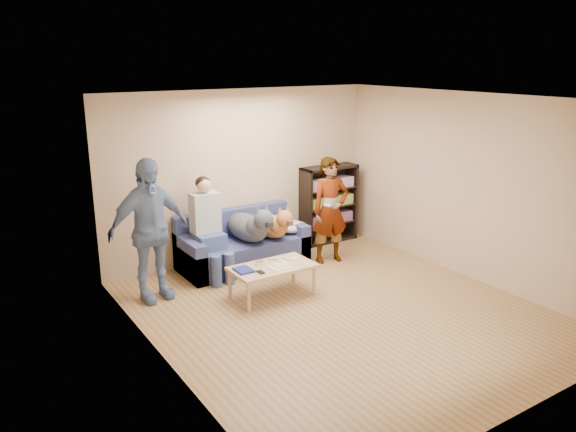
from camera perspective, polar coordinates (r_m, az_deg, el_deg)
ground at (r=7.11m, az=5.36°, el=-9.64°), size 5.00×5.00×0.00m
ceiling at (r=6.43m, az=5.97°, el=11.76°), size 5.00×5.00×0.00m
wall_back at (r=8.68m, az=-4.70°, el=4.20°), size 4.50×0.00×4.50m
wall_front at (r=5.05m, az=23.68°, el=-5.85°), size 4.50×0.00×4.50m
wall_left at (r=5.58m, az=-12.76°, el=-2.84°), size 0.00×5.00×5.00m
wall_right at (r=8.21m, az=18.04°, el=2.77°), size 0.00×5.00×5.00m
blanket at (r=8.70m, az=0.46°, el=-1.10°), size 0.47×0.40×0.16m
person_standing_right at (r=8.52m, az=4.32°, el=0.59°), size 0.65×0.49×1.62m
person_standing_left at (r=7.33m, az=-13.92°, el=-1.43°), size 1.14×0.60×1.86m
held_controller at (r=8.21m, az=4.07°, el=1.10°), size 0.05×0.11×0.03m
notebook_blue at (r=7.21m, az=-4.53°, el=-5.49°), size 0.20×0.26×0.03m
papers at (r=7.30m, az=-0.85°, el=-5.20°), size 0.26×0.20×0.02m
magazine at (r=7.33m, az=-0.74°, el=-5.01°), size 0.22×0.17×0.01m
camera_silver at (r=7.39m, az=-2.88°, el=-4.81°), size 0.11×0.06×0.05m
controller_a at (r=7.57m, az=-0.18°, el=-4.34°), size 0.04×0.13×0.03m
controller_b at (r=7.55m, az=0.66°, el=-4.41°), size 0.09×0.06×0.03m
headphone_cup_a at (r=7.44m, az=-0.20°, el=-4.77°), size 0.07×0.07×0.02m
headphone_cup_b at (r=7.50m, az=-0.53°, el=-4.58°), size 0.07×0.07×0.02m
pen_orange at (r=7.22m, az=-1.07°, el=-5.48°), size 0.13×0.06×0.01m
pen_black at (r=7.56m, az=-1.54°, el=-4.47°), size 0.13×0.08×0.01m
wallet at (r=7.14m, az=-2.81°, el=-5.71°), size 0.07×0.12×0.02m
sofa at (r=8.50m, az=-4.72°, el=-3.20°), size 1.90×0.85×0.82m
person_seated at (r=7.99m, az=-8.08°, el=-0.85°), size 0.40×0.73×1.47m
dog_gray at (r=8.25m, az=-3.88°, el=-1.04°), size 0.45×1.27×0.65m
dog_tan at (r=8.42m, az=-1.68°, el=-0.86°), size 0.39×1.16×0.57m
coffee_table at (r=7.37m, az=-1.60°, el=-5.43°), size 1.10×0.60×0.42m
bookshelf at (r=9.51m, az=4.12°, el=1.40°), size 1.00×0.34×1.30m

